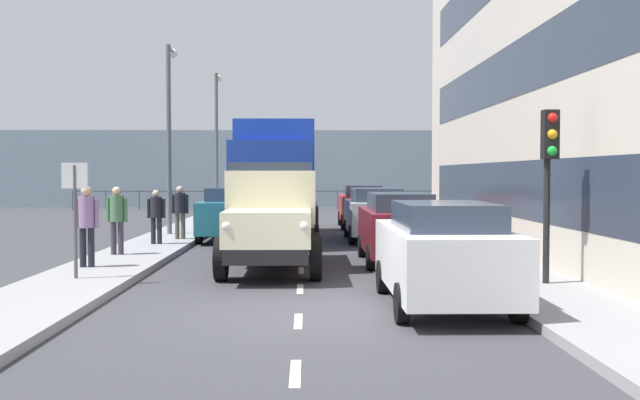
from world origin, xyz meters
TOP-DOWN VIEW (x-y plane):
  - ground_plane at (0.00, -11.22)m, footprint 80.00×80.00m
  - sidewalk_left at (-4.33, -11.22)m, footprint 2.03×43.42m
  - sidewalk_right at (4.33, -11.22)m, footprint 2.03×43.42m
  - road_centreline_markings at (0.00, -11.23)m, footprint 0.12×40.37m
  - sea_horizon at (0.00, -35.93)m, footprint 80.00×0.80m
  - seawall_railing at (-0.00, -32.33)m, footprint 28.08×0.08m
  - truck_vintage_cream at (0.66, -4.75)m, footprint 2.17×5.64m
  - lorry_cargo_blue at (0.89, -12.70)m, footprint 2.58×8.20m
  - car_white_kerbside_near at (-2.36, -0.53)m, footprint 1.88×4.35m
  - car_maroon_kerbside_1 at (-2.36, -6.26)m, footprint 1.76×4.18m
  - car_silver_kerbside_2 at (-2.36, -12.16)m, footprint 1.88×4.40m
  - car_red_kerbside_3 at (-2.36, -17.86)m, footprint 1.81×4.17m
  - car_teal_oppositeside_0 at (2.36, -12.44)m, footprint 1.90×4.18m
  - pedestrian_with_bag at (4.66, -4.52)m, footprint 0.53×0.34m
  - pedestrian_couple_a at (4.65, -6.95)m, footprint 0.53×0.34m
  - pedestrian_by_lamp at (4.24, -9.68)m, footprint 0.53×0.34m
  - pedestrian_strolling at (3.83, -11.26)m, footprint 0.53×0.34m
  - traffic_light_near at (-4.58, -1.94)m, footprint 0.28×0.41m
  - lamp_post_promenade at (4.52, -13.34)m, footprint 0.32×1.14m
  - lamp_post_far at (4.22, -23.70)m, footprint 0.32×1.14m
  - street_sign at (4.37, -2.83)m, footprint 0.50×0.07m

SIDE VIEW (x-z plane):
  - ground_plane at x=0.00m, z-range 0.00..0.00m
  - road_centreline_markings at x=0.00m, z-range 0.00..0.01m
  - sidewalk_left at x=-4.33m, z-range 0.00..0.15m
  - sidewalk_right at x=4.33m, z-range 0.00..0.15m
  - car_maroon_kerbside_1 at x=-2.36m, z-range 0.03..1.75m
  - car_red_kerbside_3 at x=-2.36m, z-range 0.03..1.75m
  - car_teal_oppositeside_0 at x=2.36m, z-range 0.04..1.76m
  - car_white_kerbside_near at x=-2.36m, z-range 0.04..1.76m
  - car_silver_kerbside_2 at x=-2.36m, z-range 0.04..1.76m
  - seawall_railing at x=0.00m, z-range 0.32..1.52m
  - pedestrian_by_lamp at x=4.24m, z-range 0.28..1.85m
  - pedestrian_strolling at x=3.83m, z-range 0.29..1.95m
  - pedestrian_couple_a at x=4.65m, z-range 0.30..2.01m
  - truck_vintage_cream at x=0.66m, z-range -0.04..2.39m
  - pedestrian_with_bag at x=4.66m, z-range 0.31..2.08m
  - street_sign at x=4.37m, z-range 0.56..2.81m
  - lorry_cargo_blue at x=0.89m, z-range 0.14..4.01m
  - traffic_light_near at x=-4.58m, z-range 0.87..4.07m
  - sea_horizon at x=0.00m, z-range 0.00..5.00m
  - lamp_post_promenade at x=4.52m, z-range 0.77..7.15m
  - lamp_post_far at x=4.22m, z-range 0.78..7.65m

